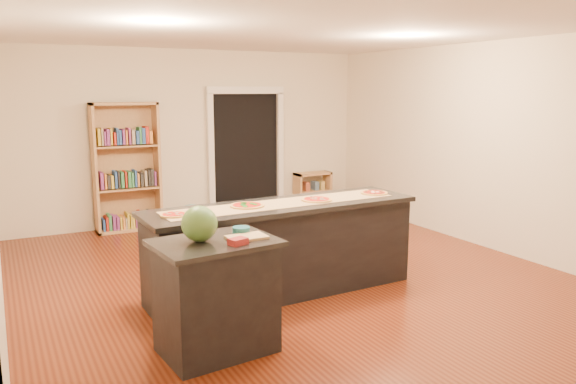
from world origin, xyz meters
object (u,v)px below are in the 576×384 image
bookshelf (127,167)px  low_shelf (313,191)px  kitchen_island (283,248)px  side_counter (216,296)px  waste_bin (192,215)px  watermelon (199,224)px

bookshelf → low_shelf: (3.32, 0.03, -0.65)m
low_shelf → kitchen_island: bearing=-124.5°
side_counter → low_shelf: (3.58, 4.56, -0.15)m
waste_bin → side_counter: bearing=-105.6°
low_shelf → watermelon: (-3.70, -4.52, 0.77)m
bookshelf → kitchen_island: bearing=-76.3°
waste_bin → kitchen_island: bearing=-91.9°
low_shelf → watermelon: watermelon is taller
low_shelf → side_counter: bearing=-128.2°
watermelon → bookshelf: bearing=85.2°
low_shelf → waste_bin: size_ratio=2.20×
bookshelf → watermelon: bearing=-94.8°
kitchen_island → low_shelf: size_ratio=4.41×
side_counter → watermelon: watermelon is taller
bookshelf → low_shelf: 3.39m
side_counter → waste_bin: 4.63m
bookshelf → waste_bin: size_ratio=6.44×
waste_bin → watermelon: watermelon is taller
bookshelf → side_counter: bearing=-93.3°
bookshelf → waste_bin: bookshelf is taller
side_counter → bookshelf: 4.56m
kitchen_island → side_counter: 1.49m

